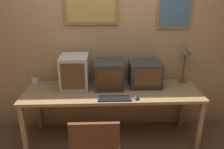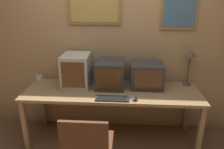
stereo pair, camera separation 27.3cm
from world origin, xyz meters
name	(u,v)px [view 1 (the left image)]	position (x,y,z in m)	size (l,w,h in m)	color
wall_back	(111,41)	(0.00, 1.24, 1.31)	(8.00, 0.08, 2.60)	tan
desk	(112,95)	(0.00, 0.83, 0.68)	(2.24, 0.71, 0.75)	#99754C
monitor_left	(75,72)	(-0.48, 0.96, 0.96)	(0.35, 0.41, 0.43)	#B7B2A8
monitor_center	(109,74)	(-0.03, 0.96, 0.92)	(0.37, 0.41, 0.35)	#333333
monitor_right	(145,74)	(0.45, 0.98, 0.91)	(0.42, 0.36, 0.33)	#333333
keyboard_main	(114,98)	(0.01, 0.57, 0.76)	(0.39, 0.13, 0.03)	#333338
mouse_near_keyboard	(136,97)	(0.27, 0.58, 0.76)	(0.06, 0.10, 0.04)	#282D3D
desk_clock	(35,81)	(-1.04, 1.06, 0.79)	(0.08, 0.05, 0.10)	#B7B2AD
desk_lamp	(185,55)	(1.00, 1.08, 1.13)	(0.16, 0.16, 0.48)	#4C4233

